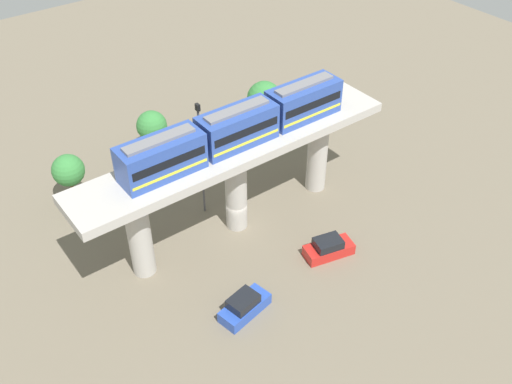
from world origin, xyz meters
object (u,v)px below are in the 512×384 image
Objects in this scene: tree_near_viaduct at (68,171)px; tree_far_corner at (152,126)px; train at (237,127)px; signal_post at (201,156)px; parked_car_red at (329,248)px; parked_car_blue at (244,306)px; tree_mid_lot at (264,99)px.

tree_near_viaduct reaches higher than tree_far_corner.
train is 1.80× the size of signal_post.
tree_far_corner is 0.44× the size of signal_post.
parked_car_red is at bearing -143.69° from tree_near_viaduct.
train reaches higher than tree_near_viaduct.
signal_post is (12.01, -4.17, 5.48)m from parked_car_blue.
tree_near_viaduct is 22.31m from tree_mid_lot.
tree_far_corner is (14.32, 0.69, -6.87)m from train.
tree_mid_lot is at bearing -51.69° from parked_car_blue.
signal_post is (3.40, 1.53, -4.08)m from train.
tree_near_viaduct reaches higher than parked_car_red.
tree_mid_lot reaches higher than tree_near_viaduct.
parked_car_red is 0.81× the size of tree_mid_lot.
signal_post reaches higher than tree_near_viaduct.
train is 3.91× the size of tree_near_viaduct.
parked_car_blue is at bearing -166.37° from tree_near_viaduct.
tree_near_viaduct is at bearing 42.05° from train.
signal_post is at bearing -30.09° from parked_car_blue.
signal_post is (-8.15, 13.19, 2.55)m from tree_mid_lot.
tree_mid_lot is (11.55, -11.66, -6.64)m from train.
parked_car_blue is at bearing 139.27° from tree_mid_lot.
train is 15.89m from tree_far_corner.
tree_near_viaduct is (11.81, 10.65, -6.59)m from train.
tree_near_viaduct is 0.46× the size of signal_post.
train is 12.88m from parked_car_red.
parked_car_blue is (-8.61, 5.70, -9.56)m from train.
tree_far_corner is at bearing -75.87° from tree_near_viaduct.
signal_post is (-10.92, 0.84, 2.78)m from tree_far_corner.
train reaches higher than tree_far_corner.
tree_far_corner is at bearing 77.37° from tree_mid_lot.
tree_near_viaduct is at bearing 104.13° from tree_far_corner.
train is 4.59× the size of parked_car_blue.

